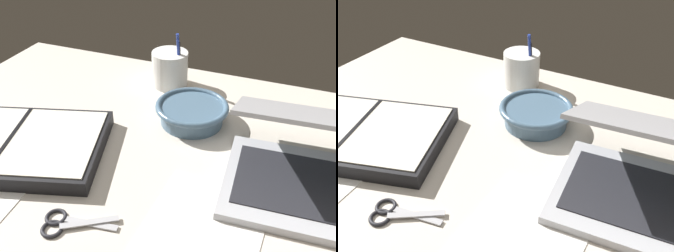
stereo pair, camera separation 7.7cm
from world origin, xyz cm
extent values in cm
cube|color=beige|center=(0.00, 0.00, 1.00)|extent=(140.00, 100.00, 2.00)
cube|color=#B7B7BC|center=(26.01, 7.38, 2.90)|extent=(36.01, 26.22, 1.80)
cube|color=#232328|center=(26.01, 7.38, 3.92)|extent=(31.41, 19.28, 0.24)
cube|color=#B7B7BC|center=(25.48, 14.57, 14.72)|extent=(35.90, 24.62, 10.08)
cube|color=silver|center=(25.51, 14.13, 14.53)|extent=(32.98, 22.05, 8.70)
cylinder|color=slate|center=(-3.56, 22.20, 4.15)|extent=(14.88, 14.88, 4.31)
torus|color=slate|center=(-3.56, 22.20, 6.31)|extent=(17.51, 17.51, 1.40)
cylinder|color=white|center=(-15.37, 37.98, 6.87)|extent=(9.95, 9.95, 9.75)
cylinder|color=black|center=(-12.64, 38.15, 9.19)|extent=(0.92, 2.75, 12.36)
cylinder|color=#233899|center=(-12.65, 37.65, 10.41)|extent=(1.05, 2.87, 14.79)
cube|color=black|center=(-35.78, -2.75, 3.65)|extent=(44.47, 35.25, 3.31)
cube|color=silver|center=(-26.78, 0.01, 5.46)|extent=(23.96, 27.11, 0.30)
cube|color=black|center=(-35.78, -2.75, 5.61)|extent=(7.44, 22.05, 0.30)
cube|color=#B7B7BC|center=(-9.67, -14.46, 2.60)|extent=(9.13, 6.43, 0.30)
cube|color=#B7B7BC|center=(-9.67, -14.46, 2.30)|extent=(10.13, 2.69, 0.30)
torus|color=#232328|center=(-14.99, -17.86, 2.30)|extent=(3.90, 3.90, 0.70)
torus|color=#232328|center=(-15.91, -15.40, 2.30)|extent=(3.90, 3.90, 0.70)
cube|color=white|center=(8.68, -10.76, 2.08)|extent=(20.41, 29.87, 0.16)
camera|label=1|loc=(18.78, -49.86, 52.55)|focal=40.00mm
camera|label=2|loc=(25.73, -46.61, 52.55)|focal=40.00mm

